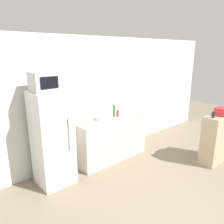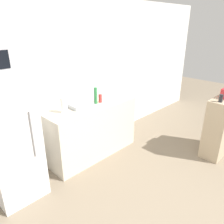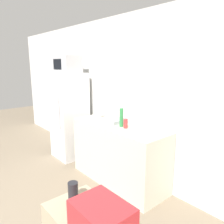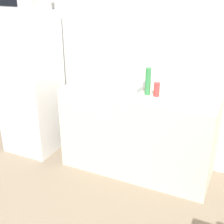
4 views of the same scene
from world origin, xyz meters
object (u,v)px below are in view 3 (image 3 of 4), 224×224
(refrigerator, at_px, (69,116))
(bottle_short, at_px, (126,123))
(jar, at_px, (73,192))
(bottle_tall, at_px, (121,118))
(basket, at_px, (102,219))
(microwave, at_px, (67,64))
(paper_towel_roll, at_px, (98,112))

(refrigerator, bearing_deg, bottle_short, 1.06)
(jar, bearing_deg, bottle_short, 126.22)
(bottle_tall, relative_size, jar, 2.26)
(basket, bearing_deg, jar, 174.68)
(basket, distance_m, jar, 0.32)
(microwave, relative_size, bottle_short, 3.83)
(microwave, bearing_deg, bottle_short, 1.11)
(jar, height_order, paper_towel_roll, paper_towel_roll)
(basket, relative_size, paper_towel_roll, 1.19)
(bottle_short, xyz_separation_m, jar, (1.13, -1.55, 0.10))
(bottle_short, height_order, basket, basket)
(microwave, distance_m, basket, 3.45)
(jar, bearing_deg, basket, -5.32)
(refrigerator, distance_m, bottle_tall, 1.47)
(jar, xyz_separation_m, paper_towel_roll, (-1.83, 1.58, -0.05))
(bottle_tall, distance_m, bottle_short, 0.12)
(refrigerator, distance_m, microwave, 1.00)
(bottle_short, distance_m, paper_towel_roll, 0.70)
(basket, bearing_deg, refrigerator, 152.69)
(bottle_short, bearing_deg, basket, -47.45)
(refrigerator, height_order, paper_towel_roll, refrigerator)
(bottle_tall, xyz_separation_m, paper_towel_roll, (-0.60, 0.03, -0.02))
(bottle_short, xyz_separation_m, paper_towel_roll, (-0.70, 0.04, 0.05))
(refrigerator, height_order, bottle_short, refrigerator)
(refrigerator, distance_m, basket, 3.38)
(microwave, xyz_separation_m, jar, (2.68, -1.52, -0.74))
(refrigerator, relative_size, basket, 5.89)
(microwave, relative_size, bottle_tall, 1.93)
(jar, bearing_deg, microwave, 150.52)
(bottle_tall, distance_m, jar, 1.98)
(bottle_short, bearing_deg, bottle_tall, 175.74)
(refrigerator, relative_size, bottle_tall, 6.07)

